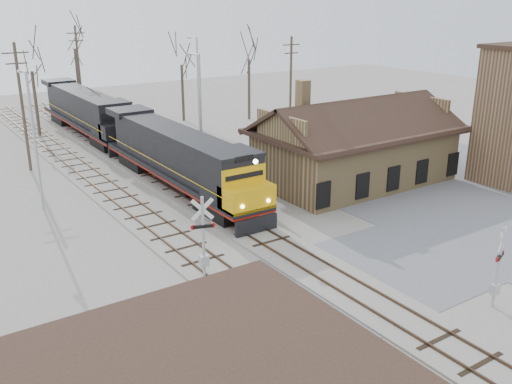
% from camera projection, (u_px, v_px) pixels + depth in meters
% --- Properties ---
extents(ground, '(140.00, 140.00, 0.00)m').
position_uv_depth(ground, '(341.00, 284.00, 28.32)').
color(ground, gray).
rests_on(ground, ground).
extents(road, '(60.00, 9.00, 0.03)m').
position_uv_depth(road, '(341.00, 284.00, 28.31)').
color(road, '#59595D').
rests_on(road, ground).
extents(parking_lot, '(22.00, 26.00, 0.03)m').
position_uv_depth(parking_lot, '(492.00, 195.00, 40.93)').
color(parking_lot, '#59595D').
rests_on(parking_lot, ground).
extents(track_main, '(3.40, 90.00, 0.24)m').
position_uv_depth(track_main, '(198.00, 199.00, 40.08)').
color(track_main, gray).
rests_on(track_main, ground).
extents(track_siding, '(3.40, 90.00, 0.24)m').
position_uv_depth(track_siding, '(138.00, 211.00, 37.71)').
color(track_siding, gray).
rests_on(track_siding, ground).
extents(depot, '(15.20, 9.31, 7.90)m').
position_uv_depth(depot, '(355.00, 151.00, 43.27)').
color(depot, '#A18253').
rests_on(depot, ground).
extents(locomotive_lead, '(3.11, 20.80, 4.62)m').
position_uv_depth(locomotive_lead, '(181.00, 159.00, 41.13)').
color(locomotive_lead, black).
rests_on(locomotive_lead, ground).
extents(locomotive_trailing, '(3.11, 20.80, 4.37)m').
position_uv_depth(locomotive_trailing, '(87.00, 112.00, 57.68)').
color(locomotive_trailing, black).
rests_on(locomotive_trailing, ground).
extents(crossbuck_near, '(1.08, 0.47, 3.94)m').
position_uv_depth(crossbuck_near, '(498.00, 270.00, 25.70)').
color(crossbuck_near, '#A5A8AD').
rests_on(crossbuck_near, ground).
extents(crossbuck_far, '(1.22, 0.46, 4.40)m').
position_uv_depth(crossbuck_far, '(203.00, 242.00, 28.25)').
color(crossbuck_far, '#A5A8AD').
rests_on(crossbuck_far, ground).
extents(streetlight_a, '(0.25, 2.04, 9.15)m').
position_uv_depth(streetlight_a, '(33.00, 134.00, 36.79)').
color(streetlight_a, '#A5A8AD').
rests_on(streetlight_a, ground).
extents(streetlight_b, '(0.25, 2.04, 9.34)m').
position_uv_depth(streetlight_b, '(200.00, 107.00, 45.47)').
color(streetlight_b, '#A5A8AD').
rests_on(streetlight_b, ground).
extents(streetlight_c, '(0.25, 2.04, 9.67)m').
position_uv_depth(streetlight_c, '(197.00, 80.00, 59.04)').
color(streetlight_c, '#A5A8AD').
rests_on(streetlight_c, ground).
extents(utility_pole_a, '(2.00, 0.24, 10.23)m').
position_uv_depth(utility_pole_a, '(22.00, 106.00, 45.12)').
color(utility_pole_a, '#382D23').
rests_on(utility_pole_a, ground).
extents(utility_pole_b, '(2.00, 0.24, 10.57)m').
position_uv_depth(utility_pole_b, '(79.00, 73.00, 63.02)').
color(utility_pole_b, '#382D23').
rests_on(utility_pole_b, ground).
extents(utility_pole_c, '(2.00, 0.24, 9.87)m').
position_uv_depth(utility_pole_c, '(291.00, 85.00, 56.89)').
color(utility_pole_c, '#382D23').
rests_on(utility_pole_c, ground).
extents(tree_b, '(4.37, 4.37, 10.71)m').
position_uv_depth(tree_b, '(30.00, 60.00, 55.67)').
color(tree_b, '#382D23').
rests_on(tree_b, ground).
extents(tree_c, '(5.14, 5.14, 12.59)m').
position_uv_depth(tree_c, '(74.00, 38.00, 66.53)').
color(tree_c, '#382D23').
rests_on(tree_c, ground).
extents(tree_d, '(4.20, 4.20, 10.30)m').
position_uv_depth(tree_d, '(181.00, 55.00, 63.24)').
color(tree_d, '#382D23').
rests_on(tree_d, ground).
extents(tree_e, '(4.56, 4.56, 11.16)m').
position_uv_depth(tree_e, '(249.00, 49.00, 63.80)').
color(tree_e, '#382D23').
rests_on(tree_e, ground).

